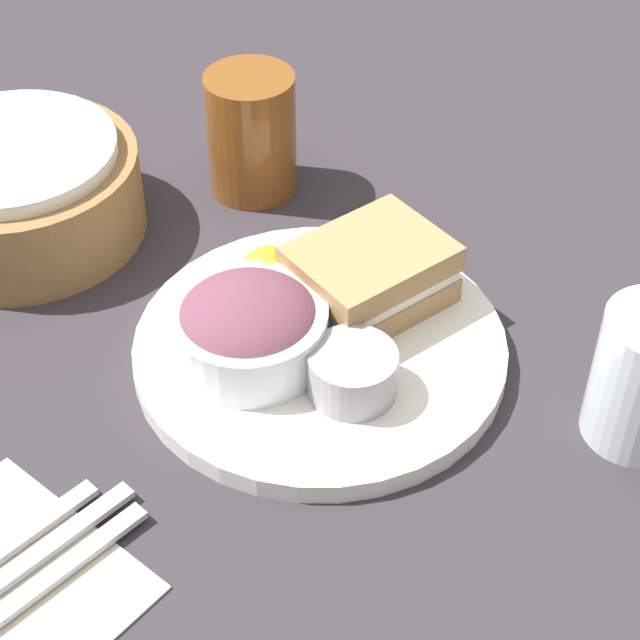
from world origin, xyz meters
TOP-DOWN VIEW (x-y plane):
  - ground_plane at (0.00, 0.00)m, footprint 4.00×4.00m
  - plate at (0.00, 0.00)m, footprint 0.27×0.27m
  - sandwich at (0.06, -0.00)m, footprint 0.12×0.11m
  - salad_bowl at (-0.04, 0.03)m, footprint 0.11×0.11m
  - dressing_cup at (-0.02, -0.05)m, footprint 0.06×0.06m
  - orange_wedge at (0.01, 0.06)m, footprint 0.04×0.04m
  - drink_glass at (0.13, 0.18)m, footprint 0.08×0.08m
  - bread_basket at (-0.04, 0.28)m, footprint 0.20×0.20m
  - fork at (-0.28, 0.00)m, footprint 0.20×0.03m

SIDE VIEW (x-z plane):
  - ground_plane at x=0.00m, z-range 0.00..0.00m
  - fork at x=-0.28m, z-range 0.00..0.01m
  - plate at x=0.00m, z-range 0.00..0.02m
  - dressing_cup at x=-0.02m, z-range 0.02..0.05m
  - orange_wedge at x=0.01m, z-range 0.02..0.06m
  - bread_basket at x=-0.04m, z-range 0.00..0.08m
  - salad_bowl at x=-0.04m, z-range 0.01..0.07m
  - sandwich at x=0.06m, z-range 0.02..0.07m
  - drink_glass at x=0.13m, z-range 0.00..0.11m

